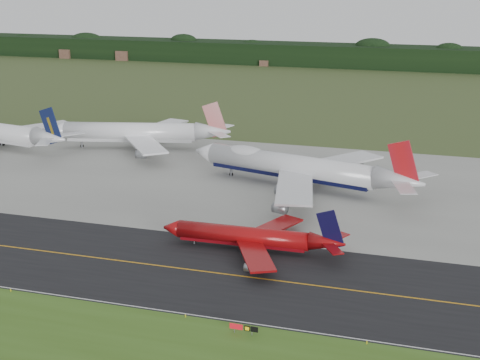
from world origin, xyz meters
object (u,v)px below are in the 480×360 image
object	(u,v)px
jet_ba_747	(297,167)
jet_star_tail	(140,133)
taxiway_sign	(244,328)
jet_red_737	(253,237)

from	to	relation	value
jet_ba_747	jet_star_tail	size ratio (longest dim) A/B	1.11
jet_ba_747	taxiway_sign	world-z (taller)	jet_ba_747
jet_ba_747	jet_star_tail	distance (m)	58.81
jet_red_737	jet_star_tail	distance (m)	84.24
jet_red_737	taxiway_sign	bearing A→B (deg)	-77.19
jet_ba_747	jet_red_737	xyz separation A→B (m)	(-0.34, -40.74, -2.60)
jet_star_tail	taxiway_sign	bearing A→B (deg)	-57.98
jet_red_737	jet_star_tail	xyz separation A→B (m)	(-53.05, 65.40, 2.19)
jet_star_tail	jet_ba_747	bearing A→B (deg)	-24.79
jet_red_737	taxiway_sign	world-z (taller)	jet_red_737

